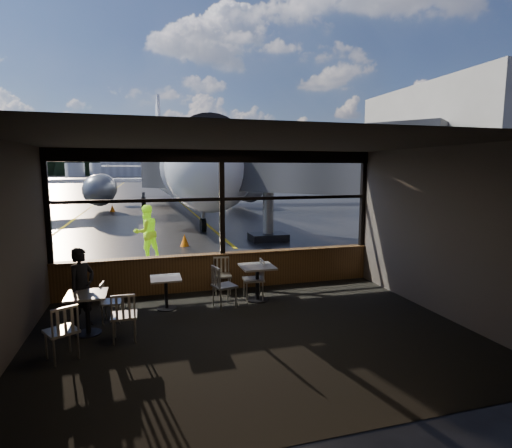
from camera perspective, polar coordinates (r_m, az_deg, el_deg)
name	(u,v)px	position (r m, az deg, el deg)	size (l,w,h in m)	color
ground_plane	(148,179)	(129.80, -15.16, 6.16)	(520.00, 520.00, 0.00)	black
carpet_floor	(255,334)	(7.64, -0.21, -15.49)	(8.00, 6.00, 0.01)	black
ceiling	(254,142)	(7.03, -0.22, 11.64)	(8.00, 6.00, 0.04)	#38332D
wall_left	(0,255)	(7.19, -32.68, -3.69)	(0.04, 6.00, 3.50)	#483F3A
wall_right	(441,232)	(9.06, 24.95, -1.06)	(0.04, 6.00, 3.50)	#483F3A
wall_back	(330,290)	(4.40, 10.57, -9.22)	(8.00, 0.04, 3.50)	#483F3A
window_sill	(223,272)	(10.27, -4.78, -6.79)	(8.00, 0.28, 0.90)	#4D3117
window_header	(221,156)	(9.94, -4.97, 9.61)	(8.00, 0.18, 0.30)	black
mullion_left	(47,207)	(10.00, -27.71, 2.14)	(0.12, 0.12, 2.60)	black
mullion_centre	(222,203)	(9.97, -4.89, 2.99)	(0.12, 0.12, 2.60)	black
mullion_right	(363,200)	(11.40, 15.02, 3.35)	(0.12, 0.12, 2.60)	black
window_transom	(222,199)	(9.96, -4.90, 3.57)	(8.00, 0.10, 0.08)	black
airliner	(174,134)	(32.22, -11.68, 12.45)	(31.35, 37.63, 11.50)	white
jet_bridge	(283,183)	(16.22, 3.93, 5.89)	(9.37, 11.45, 5.00)	#2A2B2D
cafe_table_near	(257,283)	(9.34, 0.18, -8.45)	(0.75, 0.75, 0.83)	#9B948E
cafe_table_mid	(166,293)	(9.02, -12.70, -9.64)	(0.65, 0.65, 0.71)	#ACA59E
cafe_table_left	(88,314)	(8.14, -22.91, -11.77)	(0.70, 0.70, 0.77)	#A19C94
chair_near_e	(253,280)	(9.37, -0.40, -7.98)	(0.53, 0.53, 0.97)	beige
chair_near_w	(224,286)	(8.91, -4.54, -8.88)	(0.52, 0.52, 0.96)	#AEAA9D
chair_near_n	(222,276)	(9.87, -4.85, -7.40)	(0.49, 0.49, 0.90)	#B9B5A7
chair_mid_s	(124,316)	(7.60, -18.32, -12.38)	(0.50, 0.50, 0.92)	#BBB7A9
chair_mid_w	(112,302)	(8.57, -19.89, -10.48)	(0.45, 0.45, 0.82)	#B8B1A6
chair_left_s	(61,332)	(7.26, -26.05, -13.66)	(0.51, 0.51, 0.94)	#AFAB9E
passenger	(82,288)	(8.43, -23.59, -8.35)	(0.57, 0.37, 1.56)	black
ground_crew	(146,232)	(14.04, -15.41, -1.13)	(0.90, 0.70, 1.85)	#BFF219
cone_nose	(185,240)	(16.13, -10.16, -2.29)	(0.35, 0.35, 0.48)	#F15007
cone_wing	(112,208)	(30.75, -19.84, 2.14)	(0.37, 0.37, 0.51)	#F74F07
terminal_annex	(472,170)	(17.08, 28.46, 6.75)	(5.00, 7.00, 6.00)	gray
hangar_mid	(145,165)	(194.77, -15.51, 8.06)	(38.00, 15.00, 10.00)	silver
hangar_right	(272,164)	(197.72, 2.36, 8.62)	(50.00, 20.00, 12.00)	silver
fuel_tank_a	(75,170)	(193.80, -24.45, 7.06)	(8.00, 8.00, 6.00)	silver
fuel_tank_b	(99,170)	(192.61, -21.48, 7.22)	(8.00, 8.00, 6.00)	silver
fuel_tank_c	(123,170)	(191.93, -18.49, 7.36)	(8.00, 8.00, 6.00)	silver
treeline	(145,164)	(219.78, -15.58, 8.25)	(360.00, 3.00, 12.00)	black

